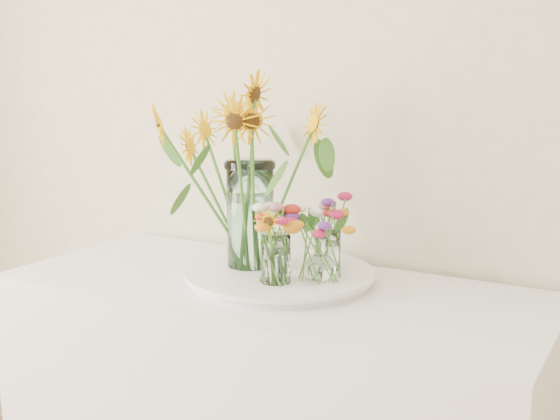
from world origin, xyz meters
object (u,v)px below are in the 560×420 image
object	(u,v)px
tray	(280,277)
mason_jar	(250,214)
small_vase_a	(276,260)
small_vase_b	(320,258)
small_vase_c	(328,250)

from	to	relation	value
tray	mason_jar	size ratio (longest dim) A/B	1.63
small_vase_a	small_vase_b	distance (m)	0.11
tray	small_vase_c	distance (m)	0.14
small_vase_a	small_vase_b	world-z (taller)	small_vase_a
mason_jar	small_vase_c	size ratio (longest dim) A/B	2.58
mason_jar	small_vase_a	distance (m)	0.19
small_vase_c	small_vase_b	bearing A→B (deg)	-76.82
tray	mason_jar	bearing A→B (deg)	178.42
small_vase_b	mason_jar	bearing A→B (deg)	174.42
tray	mason_jar	xyz separation A→B (m)	(-0.09, 0.00, 0.16)
tray	small_vase_c	world-z (taller)	small_vase_c
small_vase_c	mason_jar	bearing A→B (deg)	-160.27
tray	small_vase_c	xyz separation A→B (m)	(0.10, 0.07, 0.07)
tray	small_vase_a	bearing A→B (deg)	-65.65
tray	small_vase_a	world-z (taller)	small_vase_a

